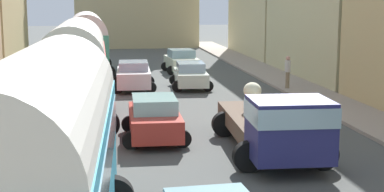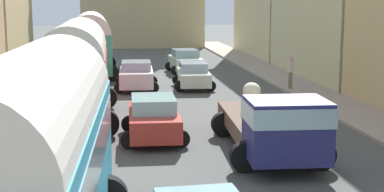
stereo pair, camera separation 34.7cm
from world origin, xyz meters
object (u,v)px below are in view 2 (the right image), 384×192
car_0 (193,75)px  pedestrian_4 (291,71)px  parked_bus_2 (91,41)px  parked_bus_0 (31,154)px  parked_bus_1 (77,66)px  car_4 (136,75)px  car_1 (185,61)px  cargo_truck_0 (273,123)px  car_3 (154,118)px

car_0 → pedestrian_4: size_ratio=2.10×
parked_bus_2 → parked_bus_0: bearing=-90.1°
parked_bus_1 → car_4: size_ratio=2.31×
car_1 → car_4: (-3.53, -6.86, 0.01)m
cargo_truck_0 → car_0: size_ratio=1.84×
car_4 → parked_bus_0: bearing=-97.2°
parked_bus_0 → car_3: 10.37m
cargo_truck_0 → car_4: cargo_truck_0 is taller
car_0 → car_4: car_4 is taller
parked_bus_2 → parked_bus_1: bearing=-90.2°
car_3 → pedestrian_4: pedestrian_4 is taller
parked_bus_1 → cargo_truck_0: size_ratio=1.21×
cargo_truck_0 → car_4: bearing=104.4°
parked_bus_0 → parked_bus_2: bearing=89.9°
parked_bus_1 → car_3: 4.56m
car_0 → pedestrian_4: bearing=-17.8°
car_3 → pedestrian_4: 12.56m
parked_bus_2 → car_1: size_ratio=2.31×
parked_bus_0 → car_4: bearing=82.8°
parked_bus_1 → cargo_truck_0: 8.98m
car_0 → pedestrian_4: 5.31m
car_1 → parked_bus_2: bearing=-171.7°
cargo_truck_0 → car_1: 21.05m
car_1 → pedestrian_4: 9.59m
cargo_truck_0 → parked_bus_0: bearing=-132.6°
parked_bus_2 → cargo_truck_0: parked_bus_2 is taller
parked_bus_2 → car_4: parked_bus_2 is taller
cargo_truck_0 → pedestrian_4: bearing=70.3°
pedestrian_4 → cargo_truck_0: bearing=-109.7°
parked_bus_1 → car_4: 8.47m
parked_bus_1 → car_3: size_ratio=2.19×
car_3 → parked_bus_1: bearing=130.8°
car_0 → car_3: bearing=-104.8°
parked_bus_1 → parked_bus_2: size_ratio=1.03×
car_0 → cargo_truck_0: bearing=-88.0°
parked_bus_2 → pedestrian_4: 13.19m
parked_bus_2 → car_1: bearing=8.3°
parked_bus_0 → car_1: 28.61m
car_3 → pedestrian_4: bearing=50.2°
parked_bus_2 → car_0: bearing=-45.5°
car_3 → car_0: bearing=75.2°
car_0 → pedestrian_4: pedestrian_4 is taller
cargo_truck_0 → car_1: cargo_truck_0 is taller
parked_bus_2 → car_1: 6.38m
car_1 → car_4: bearing=-117.3°
parked_bus_2 → car_0: (5.76, -5.86, -1.48)m
parked_bus_2 → car_0: 8.35m
parked_bus_0 → parked_bus_2: (0.04, 27.00, -0.06)m
car_0 → car_3: (-2.99, -11.27, 0.04)m
car_1 → parked_bus_0: bearing=-102.5°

